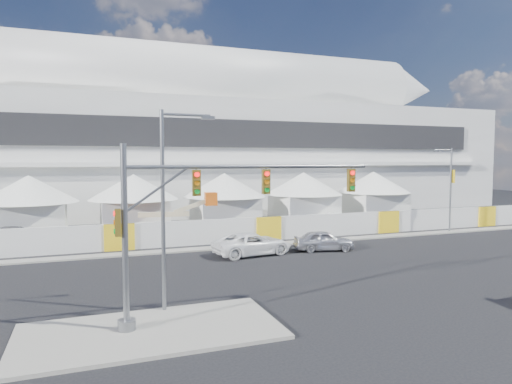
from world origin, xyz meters
name	(u,v)px	position (x,y,z in m)	size (l,w,h in m)	color
ground	(265,296)	(0.00, 0.00, 0.00)	(160.00, 160.00, 0.00)	black
median_island	(151,331)	(-6.00, -3.00, 0.07)	(10.00, 5.00, 0.15)	gray
far_curb	(420,234)	(20.00, 12.50, 0.06)	(80.00, 1.20, 0.12)	gray
stadium	(214,141)	(8.71, 41.50, 9.45)	(80.00, 24.80, 21.98)	silver
tent_row	(181,196)	(0.50, 24.00, 3.15)	(53.40, 8.40, 5.40)	white
hoarding_fence	(268,229)	(6.00, 14.50, 1.00)	(70.00, 0.25, 2.00)	silver
scaffold_tower	(452,165)	(46.00, 36.00, 6.00)	(4.40, 4.40, 12.00)	#595B60
sedan_silver	(324,241)	(8.26, 9.03, 0.76)	(4.44, 1.79, 1.51)	silver
pickup_curb	(252,244)	(2.77, 9.48, 0.79)	(5.69, 2.62, 1.58)	white
lot_car_a	(337,219)	(15.83, 19.85, 0.66)	(4.01, 1.40, 1.32)	white
lot_car_c	(17,236)	(-13.50, 19.60, 0.73)	(5.05, 2.05, 1.47)	#A09FA4
traffic_mast	(187,222)	(-4.49, -2.72, 4.24)	(11.05, 0.70, 7.21)	slate
streetlight_median	(168,196)	(-4.89, -0.80, 5.17)	(2.42, 0.24, 8.74)	gray
streetlight_curb	(449,184)	(23.25, 12.50, 4.56)	(2.32, 0.52, 7.84)	slate
boom_lift	(157,228)	(-2.76, 17.61, 1.07)	(7.90, 2.13, 3.97)	#D15813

